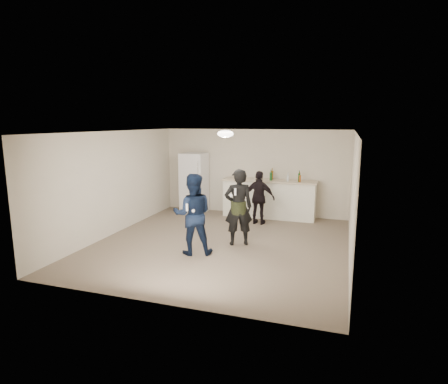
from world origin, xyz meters
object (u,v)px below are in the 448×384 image
(shaker, at_px, (259,177))
(woman, at_px, (238,207))
(counter, at_px, (269,199))
(man, at_px, (193,214))
(fridge, at_px, (194,183))
(spectator, at_px, (259,198))

(shaker, bearing_deg, woman, -87.09)
(counter, xyz_separation_m, woman, (-0.16, -2.62, 0.33))
(man, distance_m, woman, 1.12)
(counter, bearing_deg, man, -104.47)
(fridge, height_order, spectator, fridge)
(counter, relative_size, man, 1.54)
(shaker, relative_size, woman, 0.10)
(counter, bearing_deg, shaker, -165.41)
(shaker, bearing_deg, man, -100.12)
(counter, bearing_deg, fridge, -178.24)
(counter, relative_size, shaker, 15.29)
(shaker, distance_m, woman, 2.57)
(counter, relative_size, fridge, 1.44)
(counter, relative_size, spectator, 1.81)
(counter, distance_m, shaker, 0.72)
(man, height_order, spectator, man)
(fridge, distance_m, shaker, 2.01)
(woman, height_order, spectator, woman)
(fridge, xyz_separation_m, spectator, (2.18, -0.72, -0.18))
(shaker, height_order, spectator, spectator)
(man, xyz_separation_m, woman, (0.73, 0.85, 0.01))
(fridge, bearing_deg, woman, -50.22)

